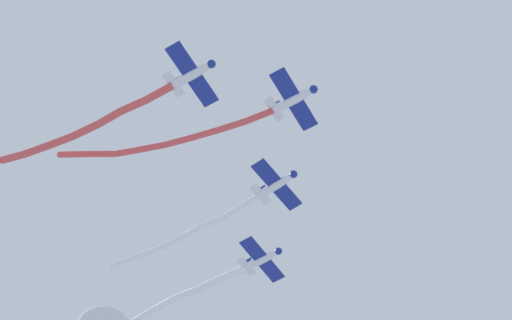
{
  "coord_description": "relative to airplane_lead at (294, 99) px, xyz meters",
  "views": [
    {
      "loc": [
        11.47,
        33.82,
        7.56
      ],
      "look_at": [
        6.4,
        -5.24,
        71.5
      ],
      "focal_mm": 45.62,
      "sensor_mm": 36.0,
      "label": 1
    }
  ],
  "objects": [
    {
      "name": "airplane_left_wing",
      "position": [
        0.22,
        -11.33,
        0.0
      ],
      "size": [
        6.82,
        6.95,
        2.0
      ],
      "rotation": [
        0.0,
        0.0,
        2.37
      ],
      "color": "silver"
    },
    {
      "name": "airplane_lead",
      "position": [
        0.0,
        0.0,
        0.0
      ],
      "size": [
        6.44,
        7.39,
        2.0
      ],
      "rotation": [
        0.0,
        0.0,
        2.49
      ],
      "color": "silver"
    },
    {
      "name": "airplane_slot",
      "position": [
        0.42,
        -22.68,
        -0.3
      ],
      "size": [
        6.54,
        7.2,
        2.0
      ],
      "rotation": [
        0.0,
        0.0,
        2.43
      ],
      "color": "silver"
    },
    {
      "name": "airplane_right_wing",
      "position": [
        11.26,
        1.39,
        0.3
      ],
      "size": [
        6.44,
        7.39,
        2.0
      ],
      "rotation": [
        0.0,
        0.0,
        2.49
      ],
      "color": "silver"
    },
    {
      "name": "smoke_trail_right_wing",
      "position": [
        22.58,
        -6.31,
        -0.34
      ],
      "size": [
        19.31,
        12.15,
        1.76
      ],
      "color": "#DB4C4C"
    },
    {
      "name": "smoke_trail_left_wing",
      "position": [
        10.86,
        -21.45,
        1.26
      ],
      "size": [
        18.37,
        16.49,
        3.69
      ],
      "color": "white"
    },
    {
      "name": "smoke_trail_slot",
      "position": [
        9.96,
        -31.42,
        0.84
      ],
      "size": [
        15.29,
        15.32,
        3.84
      ],
      "color": "white"
    },
    {
      "name": "smoke_trail_lead",
      "position": [
        13.83,
        -7.62,
        0.97
      ],
      "size": [
        24.61,
        10.82,
        2.96
      ],
      "color": "#DB4C4C"
    }
  ]
}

